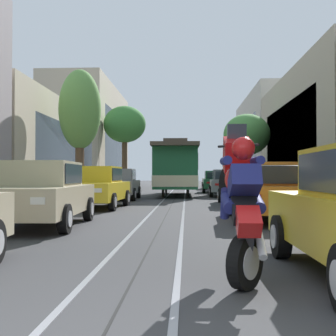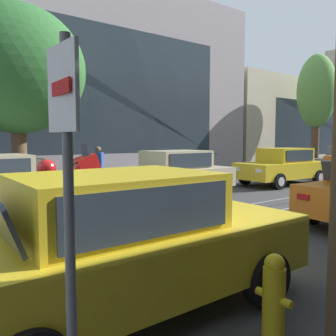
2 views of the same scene
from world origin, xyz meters
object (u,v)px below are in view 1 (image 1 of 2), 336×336
(parked_car_orange_second_right, at_px, (266,191))
(street_tree_kerb_right_second, at_px, (247,135))
(parked_car_beige_second_left, at_px, (42,193))
(parked_car_green_mid_right, at_px, (243,186))
(parked_car_yellow_mid_left, at_px, (97,187))
(cable_car_trolley, at_px, (176,169))
(street_tree_kerb_left_second, at_px, (80,111))
(parked_car_grey_fourth_left, at_px, (119,184))
(street_tree_kerb_left_mid, at_px, (125,125))
(parked_car_grey_fourth_right, at_px, (226,183))
(parked_car_brown_sixth_right, at_px, (213,180))
(pedestrian_crossing_far, at_px, (261,179))
(parked_car_green_fifth_right, at_px, (215,181))
(motorcycle_with_rider, at_px, (241,197))

(parked_car_orange_second_right, xyz_separation_m, street_tree_kerb_right_second, (2.06, 18.39, 3.31))
(parked_car_beige_second_left, height_order, parked_car_green_mid_right, same)
(parked_car_yellow_mid_left, height_order, cable_car_trolley, cable_car_trolley)
(street_tree_kerb_left_second, bearing_deg, parked_car_grey_fourth_left, -11.66)
(cable_car_trolley, bearing_deg, parked_car_grey_fourth_left, -125.36)
(parked_car_orange_second_right, relative_size, street_tree_kerb_left_mid, 0.58)
(parked_car_grey_fourth_right, xyz_separation_m, cable_car_trolley, (-2.95, 0.59, 0.86))
(parked_car_green_mid_right, height_order, parked_car_brown_sixth_right, same)
(parked_car_grey_fourth_left, xyz_separation_m, parked_car_orange_second_right, (5.69, -10.07, 0.00))
(parked_car_brown_sixth_right, bearing_deg, street_tree_kerb_left_second, -116.74)
(parked_car_brown_sixth_right, bearing_deg, street_tree_kerb_right_second, -77.07)
(parked_car_orange_second_right, bearing_deg, pedestrian_crossing_far, 80.49)
(parked_car_green_mid_right, bearing_deg, parked_car_beige_second_left, -126.53)
(parked_car_brown_sixth_right, bearing_deg, parked_car_grey_fourth_right, -90.29)
(street_tree_kerb_left_second, bearing_deg, parked_car_green_fifth_right, 49.28)
(street_tree_kerb_left_second, height_order, street_tree_kerb_right_second, street_tree_kerb_left_second)
(parked_car_green_fifth_right, bearing_deg, parked_car_brown_sixth_right, 87.87)
(parked_car_beige_second_left, height_order, parked_car_grey_fourth_left, same)
(parked_car_green_fifth_right, relative_size, motorcycle_with_rider, 2.33)
(parked_car_grey_fourth_left, height_order, parked_car_grey_fourth_right, same)
(parked_car_green_mid_right, relative_size, motorcycle_with_rider, 2.33)
(cable_car_trolley, bearing_deg, street_tree_kerb_left_mid, 111.59)
(parked_car_grey_fourth_right, bearing_deg, parked_car_green_fifth_right, 91.80)
(parked_car_yellow_mid_left, distance_m, motorcycle_with_rider, 11.77)
(parked_car_grey_fourth_right, distance_m, street_tree_kerb_right_second, 6.21)
(street_tree_kerb_left_mid, xyz_separation_m, cable_car_trolley, (5.07, -12.80, -4.20))
(parked_car_beige_second_left, height_order, street_tree_kerb_right_second, street_tree_kerb_right_second)
(parked_car_brown_sixth_right, height_order, motorcycle_with_rider, motorcycle_with_rider)
(street_tree_kerb_left_second, xyz_separation_m, cable_car_trolley, (5.06, 3.57, -3.01))
(parked_car_grey_fourth_left, xyz_separation_m, parked_car_grey_fourth_right, (5.81, 3.43, 0.00))
(parked_car_orange_second_right, distance_m, parked_car_brown_sixth_right, 26.55)
(parked_car_grey_fourth_left, relative_size, cable_car_trolley, 0.48)
(parked_car_beige_second_left, xyz_separation_m, parked_car_grey_fourth_left, (0.02, 11.70, 0.00))
(parked_car_grey_fourth_left, distance_m, motorcycle_with_rider, 17.40)
(street_tree_kerb_left_second, bearing_deg, cable_car_trolley, 35.26)
(parked_car_green_fifth_right, xyz_separation_m, motorcycle_with_rider, (-1.49, -26.43, 0.19))
(parked_car_grey_fourth_left, relative_size, parked_car_brown_sixth_right, 1.01)
(street_tree_kerb_left_second, height_order, pedestrian_crossing_far, street_tree_kerb_left_second)
(parked_car_grey_fourth_right, bearing_deg, parked_car_green_mid_right, -89.34)
(street_tree_kerb_left_second, distance_m, street_tree_kerb_right_second, 12.69)
(parked_car_beige_second_left, distance_m, parked_car_brown_sixth_right, 28.79)
(parked_car_grey_fourth_right, bearing_deg, parked_car_grey_fourth_left, -149.41)
(pedestrian_crossing_far, bearing_deg, parked_car_grey_fourth_right, -125.42)
(parked_car_beige_second_left, distance_m, parked_car_grey_fourth_left, 11.70)
(parked_car_grey_fourth_right, height_order, street_tree_kerb_left_second, street_tree_kerb_left_second)
(parked_car_beige_second_left, distance_m, parked_car_orange_second_right, 5.93)
(parked_car_grey_fourth_left, relative_size, parked_car_green_mid_right, 1.00)
(street_tree_kerb_left_second, height_order, motorcycle_with_rider, street_tree_kerb_left_second)
(parked_car_yellow_mid_left, height_order, street_tree_kerb_left_mid, street_tree_kerb_left_mid)
(parked_car_yellow_mid_left, bearing_deg, pedestrian_crossing_far, 57.22)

